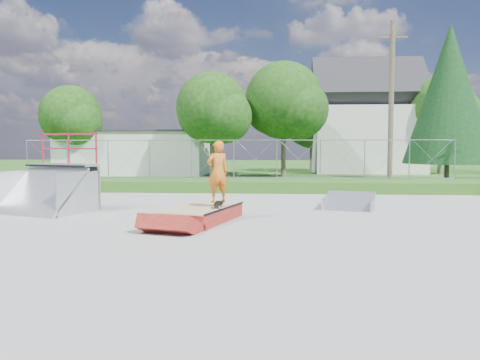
% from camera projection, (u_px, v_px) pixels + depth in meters
% --- Properties ---
extents(ground, '(120.00, 120.00, 0.00)m').
position_uv_depth(ground, '(197.00, 227.00, 11.41)').
color(ground, '#275418').
rests_on(ground, ground).
extents(concrete_pad, '(20.00, 16.00, 0.04)m').
position_uv_depth(concrete_pad, '(197.00, 226.00, 11.41)').
color(concrete_pad, '#989895').
rests_on(concrete_pad, ground).
extents(grass_berm, '(24.00, 3.00, 0.50)m').
position_uv_depth(grass_berm, '(232.00, 185.00, 20.85)').
color(grass_berm, '#275418').
rests_on(grass_berm, ground).
extents(grind_box, '(1.97, 2.93, 0.40)m').
position_uv_depth(grind_box, '(202.00, 215.00, 12.12)').
color(grind_box, maroon).
rests_on(grind_box, concrete_pad).
extents(quarter_pipe, '(2.93, 2.71, 2.38)m').
position_uv_depth(quarter_pipe, '(45.00, 173.00, 13.77)').
color(quarter_pipe, '#AAADB3').
rests_on(quarter_pipe, concrete_pad).
extents(flat_bank_ramp, '(1.88, 1.95, 0.46)m').
position_uv_depth(flat_bank_ramp, '(349.00, 202.00, 14.66)').
color(flat_bank_ramp, '#AAADB3').
rests_on(flat_bank_ramp, concrete_pad).
extents(skateboard, '(0.27, 0.81, 0.13)m').
position_uv_depth(skateboard, '(218.00, 205.00, 12.17)').
color(skateboard, black).
rests_on(skateboard, grind_box).
extents(skater, '(0.70, 0.61, 1.60)m').
position_uv_depth(skater, '(218.00, 175.00, 12.11)').
color(skater, orange).
rests_on(skater, grind_box).
extents(concrete_stairs, '(1.50, 1.60, 0.80)m').
position_uv_depth(concrete_stairs, '(39.00, 182.00, 20.65)').
color(concrete_stairs, '#989895').
rests_on(concrete_stairs, ground).
extents(chain_link_fence, '(20.00, 0.06, 1.80)m').
position_uv_depth(chain_link_fence, '(234.00, 159.00, 21.76)').
color(chain_link_fence, gray).
rests_on(chain_link_fence, grass_berm).
extents(utility_building_flat, '(10.00, 6.00, 3.00)m').
position_uv_depth(utility_building_flat, '(137.00, 154.00, 33.77)').
color(utility_building_flat, beige).
rests_on(utility_building_flat, ground).
extents(gable_house, '(8.40, 6.08, 8.94)m').
position_uv_depth(gable_house, '(366.00, 123.00, 36.37)').
color(gable_house, beige).
rests_on(gable_house, ground).
extents(utility_pole, '(0.24, 0.24, 8.00)m').
position_uv_depth(utility_pole, '(391.00, 105.00, 22.54)').
color(utility_pole, brown).
rests_on(utility_pole, ground).
extents(tree_left_near, '(4.76, 4.48, 6.65)m').
position_uv_depth(tree_left_near, '(216.00, 110.00, 28.99)').
color(tree_left_near, brown).
rests_on(tree_left_near, ground).
extents(tree_center, '(5.44, 5.12, 7.60)m').
position_uv_depth(tree_center, '(288.00, 103.00, 30.59)').
color(tree_center, brown).
rests_on(tree_center, ground).
extents(tree_left_far, '(4.42, 4.16, 6.18)m').
position_uv_depth(tree_left_far, '(73.00, 118.00, 31.73)').
color(tree_left_far, brown).
rests_on(tree_left_far, ground).
extents(tree_right_far, '(5.10, 4.80, 7.12)m').
position_uv_depth(tree_right_far, '(446.00, 111.00, 33.78)').
color(tree_right_far, brown).
rests_on(tree_right_far, ground).
extents(tree_back_mid, '(4.08, 3.84, 5.70)m').
position_uv_depth(tree_back_mid, '(315.00, 127.00, 38.50)').
color(tree_back_mid, brown).
rests_on(tree_back_mid, ground).
extents(conifer_tree, '(5.04, 5.04, 9.10)m').
position_uv_depth(conifer_tree, '(449.00, 94.00, 27.12)').
color(conifer_tree, brown).
rests_on(conifer_tree, ground).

